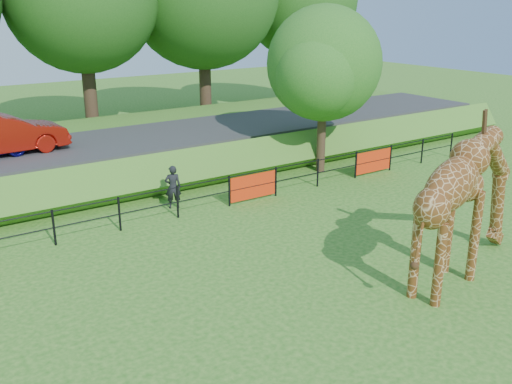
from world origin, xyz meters
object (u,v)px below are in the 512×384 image
giraffe (467,205)px  car_red (3,134)px  tree_east (325,68)px  visitor (173,187)px

giraffe → car_red: giraffe is taller
giraffe → tree_east: bearing=57.6°
car_red → tree_east: tree_east is taller
giraffe → tree_east: size_ratio=0.78×
giraffe → car_red: bearing=107.3°
visitor → tree_east: 8.12m
tree_east → car_red: bearing=158.4°
car_red → visitor: size_ratio=2.98×
giraffe → visitor: bearing=101.2°
visitor → tree_east: (7.28, 0.68, 3.52)m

